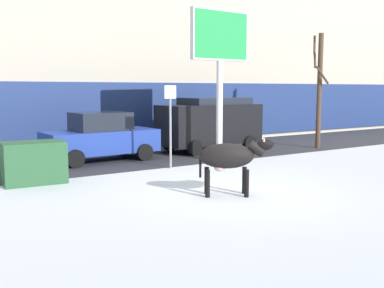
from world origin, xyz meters
name	(u,v)px	position (x,y,z in m)	size (l,w,h in m)	color
ground_plane	(248,195)	(0.00, 0.00, 0.00)	(120.00, 120.00, 0.00)	white
road_strip	(127,158)	(0.00, 7.41, 0.00)	(60.00, 5.60, 0.01)	#333338
building_facade	(74,11)	(0.00, 13.27, 6.48)	(44.00, 6.10, 13.00)	#BCB29E
cow_black	(229,157)	(-0.44, 0.24, 0.99)	(1.83, 1.34, 1.54)	black
billboard	(220,45)	(2.64, 4.85, 4.31)	(2.53, 0.29, 5.56)	silver
car_blue_sedan	(101,137)	(-1.11, 7.25, 0.91)	(4.29, 2.15, 1.84)	#233D9E
car_black_van	(210,122)	(4.05, 7.47, 1.24)	(4.69, 2.31, 2.32)	black
pedestrian_near_billboard	(250,123)	(8.60, 10.11, 0.88)	(0.36, 0.24, 1.73)	#282833
bare_tree_left_lot	(319,88)	(8.69, 5.46, 2.73)	(0.64, 0.90, 5.19)	#4C3828
dumpster	(34,162)	(-4.23, 4.51, 0.60)	(1.70, 1.10, 1.20)	#285633
street_sign	(170,120)	(0.28, 4.45, 1.67)	(0.44, 0.08, 2.82)	gray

